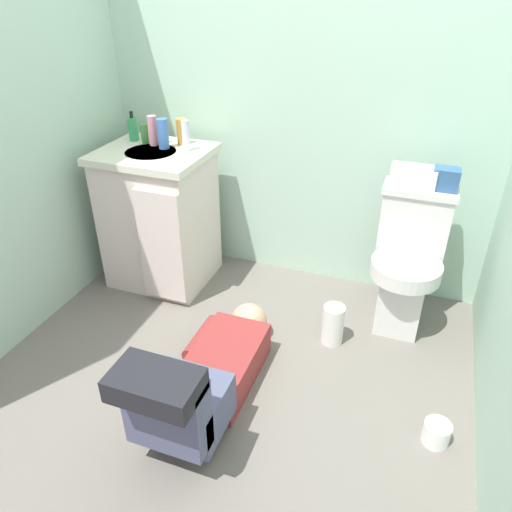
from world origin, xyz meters
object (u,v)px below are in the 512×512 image
(bottle_blue, at_px, (163,134))
(bottle_amber, at_px, (182,131))
(paper_towel_roll, at_px, (333,324))
(faucet, at_px, (164,134))
(person_plumber, at_px, (205,376))
(vanity_cabinet, at_px, (160,217))
(toilet_paper_roll, at_px, (436,433))
(toilet, at_px, (407,262))
(bottle_green, at_px, (145,134))
(tissue_box, at_px, (414,176))
(bottle_clear, at_px, (186,136))
(soap_dispenser, at_px, (133,129))
(toiletry_bag, at_px, (446,179))
(bottle_pink, at_px, (153,131))

(bottle_blue, xyz_separation_m, bottle_amber, (0.06, 0.10, -0.01))
(bottle_blue, height_order, paper_towel_roll, bottle_blue)
(faucet, xyz_separation_m, person_plumber, (0.70, -1.02, -0.69))
(vanity_cabinet, distance_m, toilet_paper_roll, 1.84)
(toilet, bearing_deg, bottle_green, 178.65)
(tissue_box, xyz_separation_m, paper_towel_roll, (-0.25, -0.41, -0.69))
(faucet, relative_size, toilet_paper_roll, 0.91)
(tissue_box, relative_size, bottle_blue, 1.35)
(bottle_blue, xyz_separation_m, paper_towel_roll, (1.08, -0.31, -0.79))
(tissue_box, distance_m, bottle_blue, 1.34)
(bottle_green, relative_size, bottle_clear, 0.65)
(vanity_cabinet, height_order, bottle_amber, bottle_amber)
(bottle_amber, height_order, toilet_paper_roll, bottle_amber)
(soap_dispenser, bearing_deg, toiletry_bag, 1.12)
(toilet, bearing_deg, bottle_clear, -179.78)
(toilet, xyz_separation_m, vanity_cabinet, (-1.42, -0.07, 0.05))
(person_plumber, xyz_separation_m, bottle_blue, (-0.65, 0.93, 0.73))
(bottle_pink, height_order, bottle_clear, bottle_clear)
(toilet, bearing_deg, soap_dispenser, 177.98)
(bottle_green, height_order, paper_towel_roll, bottle_green)
(toiletry_bag, distance_m, bottle_green, 1.63)
(toiletry_bag, bearing_deg, person_plumber, -128.95)
(vanity_cabinet, bearing_deg, bottle_pink, 114.45)
(faucet, relative_size, toiletry_bag, 0.81)
(person_plumber, bearing_deg, faucet, 124.40)
(bottle_blue, bearing_deg, soap_dispenser, 164.38)
(toiletry_bag, relative_size, bottle_green, 1.15)
(bottle_amber, distance_m, toilet_paper_roll, 1.98)
(bottle_amber, bearing_deg, vanity_cabinet, -122.24)
(person_plumber, xyz_separation_m, soap_dispenser, (-0.89, 1.00, 0.71))
(faucet, distance_m, soap_dispenser, 0.19)
(bottle_green, relative_size, paper_towel_roll, 0.49)
(toiletry_bag, distance_m, bottle_blue, 1.49)
(faucet, distance_m, bottle_blue, 0.10)
(tissue_box, height_order, bottle_green, bottle_green)
(toilet, xyz_separation_m, tissue_box, (-0.05, 0.09, 0.43))
(toiletry_bag, height_order, toilet_paper_roll, toiletry_bag)
(tissue_box, bearing_deg, toilet_paper_roll, -72.21)
(toiletry_bag, bearing_deg, soap_dispenser, -178.88)
(vanity_cabinet, relative_size, bottle_pink, 5.01)
(bottle_pink, bearing_deg, person_plumber, -52.66)
(person_plumber, relative_size, toiletry_bag, 8.59)
(faucet, distance_m, tissue_box, 1.38)
(bottle_blue, height_order, bottle_clear, bottle_clear)
(vanity_cabinet, bearing_deg, bottle_clear, 19.96)
(soap_dispenser, bearing_deg, faucet, 6.01)
(paper_towel_roll, bearing_deg, bottle_blue, 163.90)
(tissue_box, height_order, bottle_blue, bottle_blue)
(toilet, height_order, toilet_paper_roll, toilet)
(faucet, xyz_separation_m, bottle_amber, (0.11, 0.02, 0.02))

